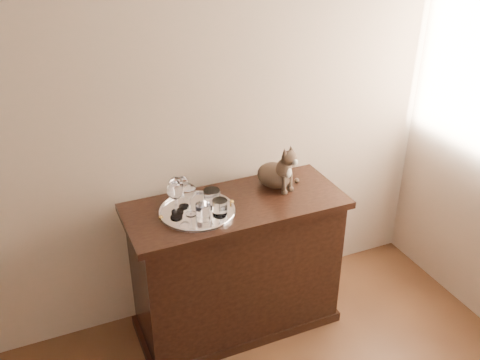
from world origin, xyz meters
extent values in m
cube|color=#C0A690|center=(0.00, 2.25, 1.35)|extent=(4.00, 0.10, 2.70)
cylinder|color=white|center=(0.38, 1.93, 0.85)|extent=(0.40, 0.40, 0.01)
cylinder|color=white|center=(0.47, 1.85, 0.90)|extent=(0.08, 0.08, 0.09)
cylinder|color=silver|center=(0.38, 1.85, 0.90)|extent=(0.08, 0.08, 0.09)
cylinder|color=white|center=(0.47, 1.94, 0.91)|extent=(0.09, 0.09, 0.10)
camera|label=1|loc=(-0.36, -0.33, 2.32)|focal=40.00mm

